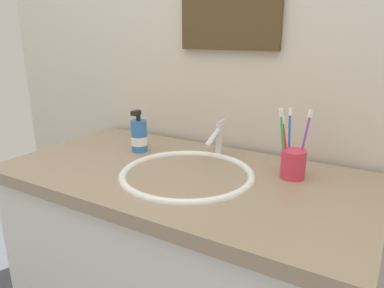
{
  "coord_description": "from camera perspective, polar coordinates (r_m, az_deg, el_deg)",
  "views": [
    {
      "loc": [
        0.56,
        -0.89,
        1.3
      ],
      "look_at": [
        0.03,
        0.02,
        0.97
      ],
      "focal_mm": 33.91,
      "sensor_mm": 36.0,
      "label": 1
    }
  ],
  "objects": [
    {
      "name": "toothbrush_red",
      "position": [
        1.11,
        14.41,
        0.38
      ],
      "size": [
        0.05,
        0.02,
        0.18
      ],
      "color": "red",
      "rests_on": "toothbrush_cup"
    },
    {
      "name": "toothbrush_purple",
      "position": [
        1.12,
        17.31,
        0.79
      ],
      "size": [
        0.03,
        0.05,
        0.2
      ],
      "color": "purple",
      "rests_on": "toothbrush_cup"
    },
    {
      "name": "faucet",
      "position": [
        1.26,
        3.99,
        0.88
      ],
      "size": [
        0.02,
        0.14,
        0.12
      ],
      "color": "silver",
      "rests_on": "sink_basin"
    },
    {
      "name": "sink_basin",
      "position": [
        1.13,
        -0.78,
        -6.95
      ],
      "size": [
        0.42,
        0.42,
        0.13
      ],
      "color": "white",
      "rests_on": "vanity_counter"
    },
    {
      "name": "tiled_wall_back",
      "position": [
        1.36,
        6.24,
        12.98
      ],
      "size": [
        2.34,
        0.04,
        2.4
      ],
      "primitive_type": "cube",
      "color": "beige",
      "rests_on": "ground"
    },
    {
      "name": "toothbrush_blue",
      "position": [
        1.14,
        15.06,
        1.18
      ],
      "size": [
        0.03,
        0.05,
        0.2
      ],
      "color": "blue",
      "rests_on": "toothbrush_cup"
    },
    {
      "name": "toothbrush_green",
      "position": [
        1.09,
        14.03,
        0.85
      ],
      "size": [
        0.04,
        0.02,
        0.2
      ],
      "color": "green",
      "rests_on": "toothbrush_cup"
    },
    {
      "name": "toothbrush_cup",
      "position": [
        1.12,
        15.61,
        -3.07
      ],
      "size": [
        0.07,
        0.07,
        0.09
      ],
      "primitive_type": "cylinder",
      "color": "#D8334C",
      "rests_on": "vanity_counter"
    },
    {
      "name": "soap_dispenser",
      "position": [
        1.33,
        -8.32,
        1.22
      ],
      "size": [
        0.06,
        0.06,
        0.15
      ],
      "color": "#3372BF",
      "rests_on": "vanity_counter"
    }
  ]
}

